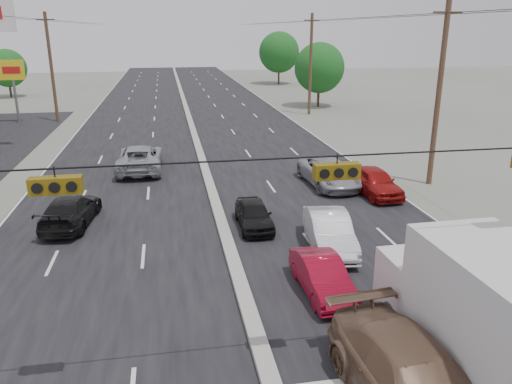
% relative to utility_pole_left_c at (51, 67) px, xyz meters
% --- Properties ---
extents(ground, '(200.00, 200.00, 0.00)m').
position_rel_utility_pole_left_c_xyz_m(ground, '(12.50, -40.00, -5.11)').
color(ground, '#606356').
rests_on(ground, ground).
extents(road_surface, '(20.00, 160.00, 0.02)m').
position_rel_utility_pole_left_c_xyz_m(road_surface, '(12.50, -10.00, -5.11)').
color(road_surface, black).
rests_on(road_surface, ground).
extents(center_median, '(0.50, 160.00, 0.20)m').
position_rel_utility_pole_left_c_xyz_m(center_median, '(12.50, -10.00, -5.01)').
color(center_median, gray).
rests_on(center_median, ground).
extents(utility_pole_left_c, '(1.60, 0.30, 10.00)m').
position_rel_utility_pole_left_c_xyz_m(utility_pole_left_c, '(0.00, 0.00, 0.00)').
color(utility_pole_left_c, '#422D1E').
rests_on(utility_pole_left_c, ground).
extents(utility_pole_right_b, '(1.60, 0.30, 10.00)m').
position_rel_utility_pole_left_c_xyz_m(utility_pole_right_b, '(25.00, -25.00, 0.00)').
color(utility_pole_right_b, '#422D1E').
rests_on(utility_pole_right_b, ground).
extents(utility_pole_right_c, '(1.60, 0.30, 10.00)m').
position_rel_utility_pole_left_c_xyz_m(utility_pole_right_c, '(25.00, 0.00, 0.00)').
color(utility_pole_right_c, '#422D1E').
rests_on(utility_pole_right_c, ground).
extents(traffic_signals, '(25.00, 0.30, 0.54)m').
position_rel_utility_pole_left_c_xyz_m(traffic_signals, '(13.90, -40.00, 0.39)').
color(traffic_signals, black).
rests_on(traffic_signals, ground).
extents(pole_sign_far, '(2.20, 0.25, 6.00)m').
position_rel_utility_pole_left_c_xyz_m(pole_sign_far, '(-3.50, -0.00, -0.70)').
color(pole_sign_far, slate).
rests_on(pole_sign_far, ground).
extents(tree_left_far, '(4.80, 4.80, 6.12)m').
position_rel_utility_pole_left_c_xyz_m(tree_left_far, '(-9.50, 20.00, -1.39)').
color(tree_left_far, '#382619').
rests_on(tree_left_far, ground).
extents(tree_right_mid, '(5.60, 5.60, 7.14)m').
position_rel_utility_pole_left_c_xyz_m(tree_right_mid, '(27.50, 5.00, -0.77)').
color(tree_right_mid, '#382619').
rests_on(tree_right_mid, ground).
extents(tree_right_far, '(6.40, 6.40, 8.16)m').
position_rel_utility_pole_left_c_xyz_m(tree_right_far, '(28.50, 30.00, -0.15)').
color(tree_right_far, '#382619').
rests_on(tree_right_far, ground).
extents(box_truck, '(2.67, 7.22, 3.64)m').
position_rel_utility_pole_left_c_xyz_m(box_truck, '(17.66, -40.95, -3.24)').
color(box_truck, black).
rests_on(box_truck, ground).
extents(red_sedan, '(1.42, 3.78, 1.23)m').
position_rel_utility_pole_left_c_xyz_m(red_sedan, '(15.13, -35.97, -4.49)').
color(red_sedan, maroon).
rests_on(red_sedan, ground).
extents(queue_car_a, '(1.45, 3.57, 1.22)m').
position_rel_utility_pole_left_c_xyz_m(queue_car_a, '(13.90, -29.81, -4.50)').
color(queue_car_a, black).
rests_on(queue_car_a, ground).
extents(queue_car_b, '(2.10, 4.63, 1.47)m').
position_rel_utility_pole_left_c_xyz_m(queue_car_b, '(16.49, -32.61, -4.37)').
color(queue_car_b, silver).
rests_on(queue_car_b, ground).
extents(queue_car_c, '(2.70, 5.36, 1.46)m').
position_rel_utility_pole_left_c_xyz_m(queue_car_c, '(19.20, -24.33, -4.38)').
color(queue_car_c, '#929499').
rests_on(queue_car_c, ground).
extents(queue_car_e, '(1.97, 4.38, 1.46)m').
position_rel_utility_pole_left_c_xyz_m(queue_car_e, '(21.05, -26.41, -4.38)').
color(queue_car_e, maroon).
rests_on(queue_car_e, ground).
extents(oncoming_near, '(2.46, 4.86, 1.35)m').
position_rel_utility_pole_left_c_xyz_m(oncoming_near, '(5.80, -28.05, -4.43)').
color(oncoming_near, black).
rests_on(oncoming_near, ground).
extents(oncoming_far, '(2.79, 5.85, 1.61)m').
position_rel_utility_pole_left_c_xyz_m(oncoming_far, '(8.52, -19.24, -4.30)').
color(oncoming_far, '#96999D').
rests_on(oncoming_far, ground).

